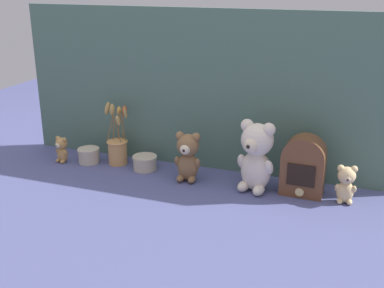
# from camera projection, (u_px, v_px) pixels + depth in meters

# --- Properties ---
(ground_plane) EXTENTS (4.00, 4.00, 0.00)m
(ground_plane) POSITION_uv_depth(u_px,v_px,m) (190.00, 180.00, 2.12)
(ground_plane) COLOR #4C5184
(backdrop_wall) EXTENTS (1.77, 0.02, 0.72)m
(backdrop_wall) POSITION_uv_depth(u_px,v_px,m) (203.00, 91.00, 2.14)
(backdrop_wall) COLOR #4C6B5B
(backdrop_wall) RESTS_ON ground
(teddy_bear_large) EXTENTS (0.17, 0.15, 0.30)m
(teddy_bear_large) POSITION_uv_depth(u_px,v_px,m) (256.00, 155.00, 1.96)
(teddy_bear_large) COLOR beige
(teddy_bear_large) RESTS_ON ground
(teddy_bear_medium) EXTENTS (0.12, 0.11, 0.22)m
(teddy_bear_medium) POSITION_uv_depth(u_px,v_px,m) (188.00, 156.00, 2.07)
(teddy_bear_medium) COLOR olive
(teddy_bear_medium) RESTS_ON ground
(teddy_bear_small) EXTENTS (0.09, 0.08, 0.16)m
(teddy_bear_small) POSITION_uv_depth(u_px,v_px,m) (346.00, 183.00, 1.88)
(teddy_bear_small) COLOR #DBBC84
(teddy_bear_small) RESTS_ON ground
(teddy_bear_tiny) EXTENTS (0.07, 0.06, 0.13)m
(teddy_bear_tiny) POSITION_uv_depth(u_px,v_px,m) (62.00, 149.00, 2.29)
(teddy_bear_tiny) COLOR tan
(teddy_bear_tiny) RESTS_ON ground
(flower_vase) EXTENTS (0.14, 0.10, 0.29)m
(flower_vase) POSITION_uv_depth(u_px,v_px,m) (118.00, 146.00, 2.27)
(flower_vase) COLOR tan
(flower_vase) RESTS_ON ground
(vintage_radio) EXTENTS (0.17, 0.11, 0.25)m
(vintage_radio) POSITION_uv_depth(u_px,v_px,m) (303.00, 166.00, 1.94)
(vintage_radio) COLOR brown
(vintage_radio) RESTS_ON ground
(decorative_tin_tall) EXTENTS (0.11, 0.11, 0.07)m
(decorative_tin_tall) POSITION_uv_depth(u_px,v_px,m) (145.00, 163.00, 2.22)
(decorative_tin_tall) COLOR beige
(decorative_tin_tall) RESTS_ON ground
(decorative_tin_short) EXTENTS (0.10, 0.10, 0.07)m
(decorative_tin_short) POSITION_uv_depth(u_px,v_px,m) (89.00, 155.00, 2.30)
(decorative_tin_short) COLOR beige
(decorative_tin_short) RESTS_ON ground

